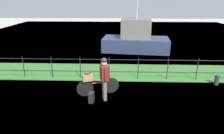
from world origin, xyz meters
TOP-DOWN VIEW (x-y plane):
  - ground_plane at (0.00, 0.00)m, footprint 60.00×60.00m
  - grass_strip at (0.00, 3.19)m, footprint 27.00×2.40m
  - harbor_water at (0.00, 10.13)m, footprint 30.00×30.00m
  - iron_fence at (-0.00, 2.30)m, footprint 18.04×0.04m
  - bicycle_main at (-1.07, 0.67)m, footprint 1.67×0.56m
  - wooden_crate at (-1.45, 0.56)m, footprint 0.43×0.35m
  - terrier_dog at (-1.43, 0.56)m, footprint 0.32×0.22m
  - cyclist_person at (-0.78, 0.29)m, footprint 0.37×0.52m
  - backpack_on_paving at (-1.25, 0.04)m, footprint 0.21×0.30m
  - mooring_bollard at (4.19, 1.80)m, footprint 0.20×0.20m
  - moored_boat_near at (0.98, 7.56)m, footprint 4.88×2.59m

SIDE VIEW (x-z plane):
  - ground_plane at x=0.00m, z-range 0.00..0.00m
  - harbor_water at x=0.00m, z-range 0.00..0.00m
  - grass_strip at x=0.00m, z-range 0.00..0.03m
  - backpack_on_paving at x=-1.25m, z-range 0.00..0.40m
  - mooring_bollard at x=4.19m, z-range 0.00..0.46m
  - bicycle_main at x=-1.07m, z-range 0.02..0.68m
  - iron_fence at x=0.00m, z-range 0.08..1.17m
  - wooden_crate at x=-1.45m, z-range 0.66..0.91m
  - moored_boat_near at x=0.98m, z-range -1.12..2.77m
  - terrier_dog at x=-1.43m, z-range 0.90..1.08m
  - cyclist_person at x=-0.78m, z-range 0.16..1.84m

